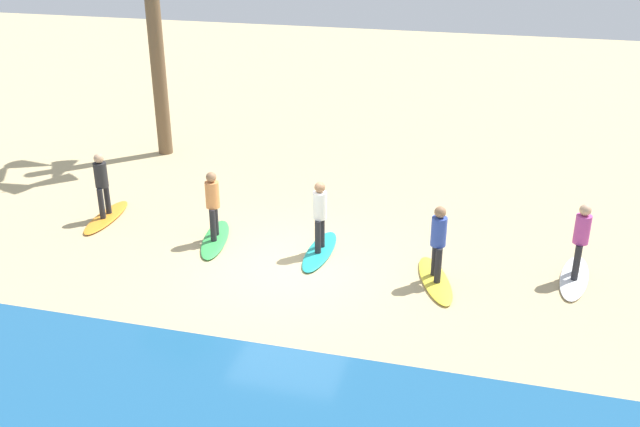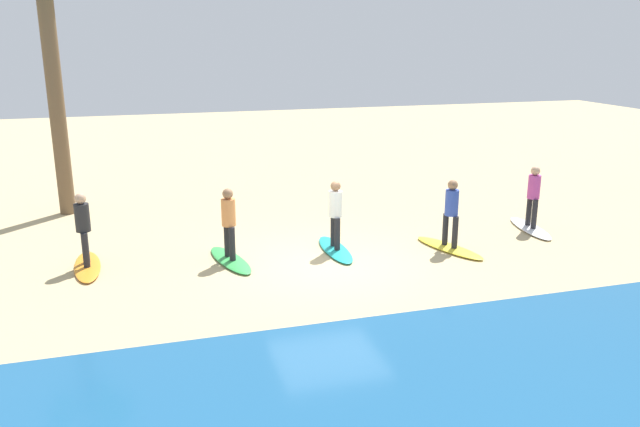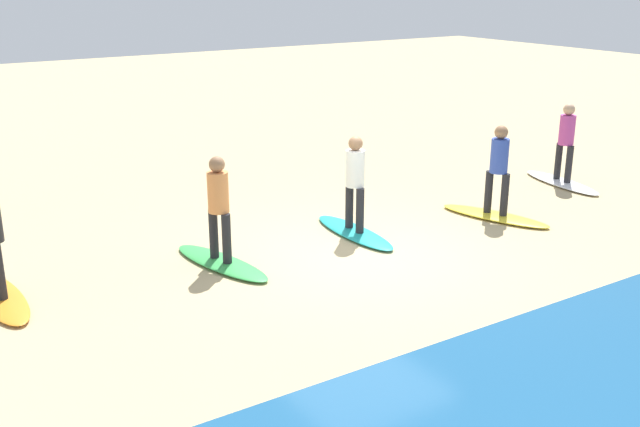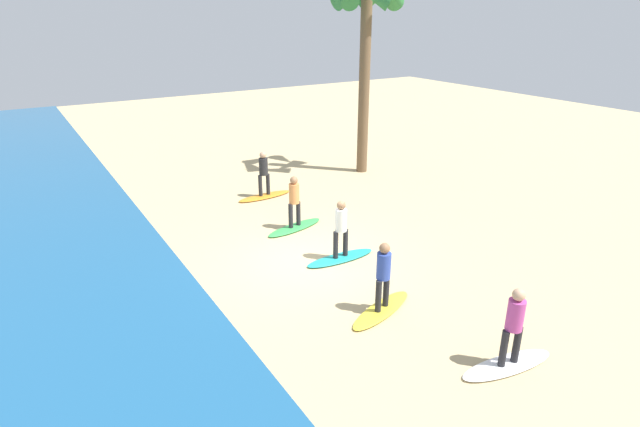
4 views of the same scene
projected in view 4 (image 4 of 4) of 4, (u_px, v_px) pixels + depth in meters
The scene contains 12 objects.
ground_plane at pixel (307, 260), 14.17m from camera, with size 60.00×60.00×0.00m, color tan.
surfboard_white at pixel (507, 365), 9.94m from camera, with size 2.10×0.56×0.09m, color white.
surfer_white at pixel (514, 321), 9.57m from camera, with size 0.32×0.46×1.64m.
surfboard_yellow at pixel (381, 310), 11.76m from camera, with size 2.10×0.56×0.09m, color yellow.
surfer_yellow at pixel (383, 272), 11.39m from camera, with size 0.32×0.44×1.64m.
surfboard_teal at pixel (340, 258), 14.21m from camera, with size 2.10×0.56×0.09m, color teal.
surfer_teal at pixel (341, 225), 13.84m from camera, with size 0.32×0.46×1.64m.
surfboard_green at pixel (295, 227), 16.20m from camera, with size 2.10×0.56×0.09m, color green.
surfer_green at pixel (294, 198), 15.83m from camera, with size 0.32×0.45×1.64m.
surfboard_orange at pixel (265, 196), 18.90m from camera, with size 2.10×0.56×0.09m, color orange.
surfer_orange at pixel (264, 170), 18.53m from camera, with size 0.32×0.46×1.64m.
palm_tree at pixel (366, 15), 19.66m from camera, with size 2.88×3.03×7.77m.
Camera 4 is at (-10.95, 6.39, 6.47)m, focal length 28.78 mm.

